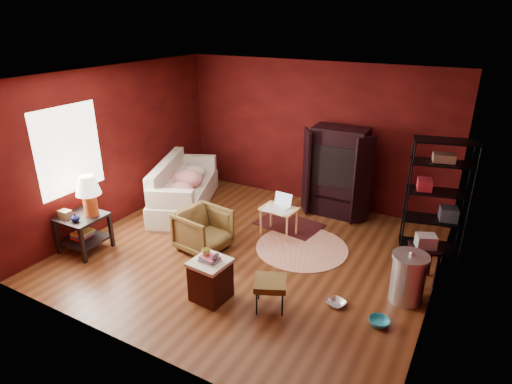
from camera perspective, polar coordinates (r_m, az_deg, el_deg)
room at (r=6.43m, az=-1.24°, el=2.74°), size 5.54×5.04×2.84m
sofa at (r=8.51m, az=-9.49°, el=0.58°), size 1.46×2.32×0.88m
armchair at (r=7.00m, az=-7.03°, el=-4.84°), size 0.78×0.82×0.76m
pet_bowl_steel at (r=5.93m, az=10.71°, el=-13.66°), size 0.25×0.14×0.24m
pet_bowl_turquoise at (r=5.73m, az=16.20°, el=-15.62°), size 0.27×0.18×0.26m
vase at (r=7.18m, az=-22.97°, el=-3.17°), size 0.18×0.19×0.14m
mug at (r=5.72m, az=-6.70°, el=-7.85°), size 0.14×0.13×0.11m
side_table at (r=7.29m, az=-21.78°, el=-1.83°), size 0.66×0.66×1.28m
sofa_cushions at (r=8.49m, az=-9.85°, el=0.51°), size 1.59×2.29×0.89m
hamper at (r=5.89m, az=-6.07°, el=-11.45°), size 0.51×0.51×0.67m
footstool at (r=5.66m, az=1.91°, el=-12.15°), size 0.54×0.54×0.42m
rug_round at (r=7.19m, az=6.13°, el=-7.39°), size 2.02×2.02×0.01m
rug_oriental at (r=7.91m, az=4.44°, el=-4.28°), size 1.23×0.91×0.01m
laptop_desk at (r=7.37m, az=3.12°, el=-2.53°), size 0.63×0.50×0.74m
tv_armoire at (r=8.13m, az=10.80°, el=2.80°), size 1.34×0.71×1.70m
wire_shelving at (r=7.19m, az=23.17°, el=-0.11°), size 0.99×0.60×1.89m
small_stand at (r=6.51m, az=21.60°, el=-6.85°), size 0.50×0.50×0.75m
trash_can at (r=6.13m, az=19.59°, el=-10.73°), size 0.55×0.55×0.75m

